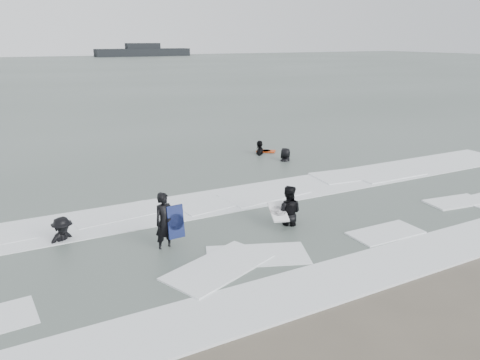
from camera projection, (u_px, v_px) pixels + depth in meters
name	position (u px, v px, depth m)	size (l,w,h in m)	color
ground	(328.00, 269.00, 12.29)	(320.00, 320.00, 0.00)	brown
sea	(38.00, 73.00, 80.12)	(320.00, 320.00, 0.00)	#47544C
surfer_centre	(166.00, 250.00, 13.41)	(0.64, 0.42, 1.74)	black
surfer_wading	(287.00, 225.00, 15.18)	(0.92, 0.72, 1.89)	black
surfer_breaker	(64.00, 243.00, 13.84)	(1.08, 0.62, 1.67)	black
surfer_right_near	(260.00, 155.00, 24.28)	(1.12, 0.47, 1.92)	black
surfer_right_far	(285.00, 162.00, 22.93)	(0.90, 0.59, 1.84)	black
surf_foam	(258.00, 221.00, 15.42)	(30.03, 9.06, 0.09)	white
bodyboards	(247.00, 185.00, 17.60)	(9.03, 9.94, 1.25)	#0F1846
vessel_horizon	(143.00, 52.00, 153.85)	(30.91, 5.52, 4.19)	black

